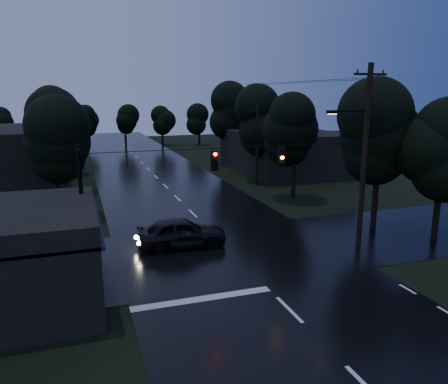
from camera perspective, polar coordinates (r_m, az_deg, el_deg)
main_road at (r=40.77m, az=-7.65°, el=0.72°), size 12.00×120.00×0.02m
cross_street at (r=23.99m, az=0.84°, el=-7.75°), size 60.00×9.00×0.02m
building_far_right at (r=48.65m, az=7.77°, el=5.28°), size 10.00×14.00×4.40m
building_far_left at (r=49.95m, az=-26.09°, el=4.64°), size 10.00×16.00×5.00m
utility_pole_main at (r=25.31m, az=17.75°, el=5.01°), size 3.50×0.30×10.00m
utility_pole_far at (r=40.66m, az=4.36°, el=6.30°), size 2.00×0.30×7.50m
anchor_pole_left at (r=20.88m, az=-17.97°, el=-2.87°), size 0.18×0.18×6.00m
span_signals at (r=21.96m, az=3.14°, el=4.47°), size 15.00×0.37×1.12m
tree_corner_near at (r=28.38m, az=19.71°, el=7.14°), size 4.48×4.48×9.44m
tree_corner_far at (r=27.56m, az=26.74°, el=4.81°), size 3.92×3.92×8.26m
tree_left_a at (r=31.37m, az=-21.41°, el=6.09°), size 3.92×3.92×8.26m
tree_left_b at (r=39.33m, az=-21.88°, el=7.77°), size 4.20×4.20×8.85m
tree_left_c at (r=49.31m, az=-22.07°, el=9.01°), size 4.48×4.48×9.44m
tree_right_a at (r=35.40m, az=9.30°, el=8.06°), size 4.20×4.20×8.85m
tree_right_b at (r=42.83m, az=4.98°, el=9.45°), size 4.48×4.48×9.44m
tree_right_c at (r=52.32m, az=1.14°, el=10.49°), size 4.76×4.76×10.03m
car at (r=24.52m, az=-5.56°, el=-5.28°), size 5.05×2.30×1.68m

